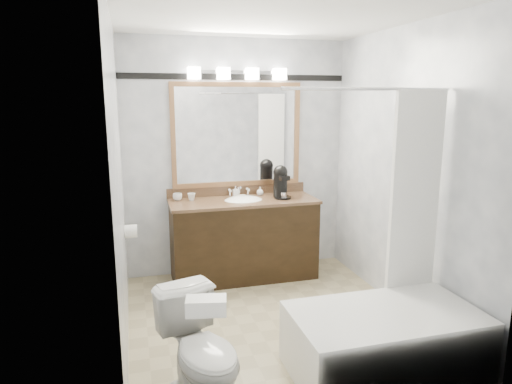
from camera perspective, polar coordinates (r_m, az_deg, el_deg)
room at (r=3.70m, az=2.14°, el=1.74°), size 2.42×2.62×2.52m
vanity at (r=4.84m, az=-1.57°, el=-5.68°), size 1.53×0.58×0.97m
mirror at (r=4.90m, az=-2.39°, el=7.14°), size 1.40×0.04×1.10m
vanity_light_bar at (r=4.83m, az=-2.31°, el=14.59°), size 1.02×0.14×0.12m
accent_stripe at (r=4.90m, az=-2.49°, el=14.16°), size 2.40×0.01×0.06m
bathtub at (r=3.46m, az=15.94°, el=-16.53°), size 1.30×0.75×1.96m
tp_roll at (r=4.31m, az=-15.38°, el=-4.76°), size 0.11×0.12×0.12m
toilet at (r=3.01m, az=-6.73°, el=-19.16°), size 0.57×0.77×0.70m
tissue_box at (r=2.64m, az=-6.25°, el=-13.95°), size 0.25×0.17×0.09m
coffee_maker at (r=4.81m, az=3.11°, el=1.38°), size 0.18×0.23×0.35m
cup_left at (r=4.76m, az=-9.79°, el=-0.61°), size 0.12×0.12×0.07m
cup_right at (r=4.75m, az=-8.07°, el=-0.60°), size 0.10×0.10×0.07m
soap_bottle_a at (r=4.87m, az=-2.57°, el=0.07°), size 0.05×0.05×0.11m
soap_bottle_b at (r=4.94m, az=0.51°, el=0.11°), size 0.09×0.09×0.09m
soap_bar at (r=4.85m, az=-1.85°, el=-0.52°), size 0.09×0.06×0.03m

